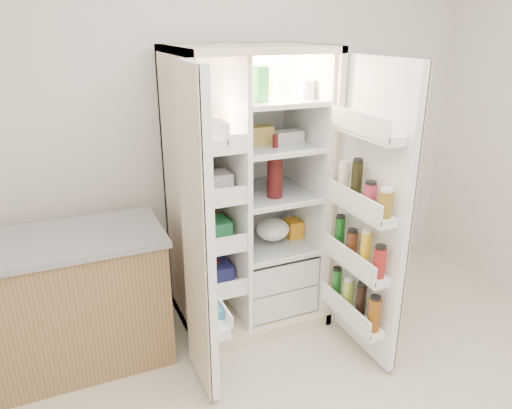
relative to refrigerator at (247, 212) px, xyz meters
name	(u,v)px	position (x,y,z in m)	size (l,w,h in m)	color
wall_back	(214,113)	(-0.09, 0.35, 0.60)	(4.00, 0.02, 2.70)	silver
refrigerator	(247,212)	(0.00, 0.00, 0.00)	(0.92, 0.70, 1.80)	beige
freezer_door	(199,240)	(-0.52, -0.60, 0.15)	(0.15, 0.40, 1.72)	white
fridge_door	(370,221)	(0.46, -0.69, 0.12)	(0.17, 0.58, 1.72)	white
kitchen_counter	(69,302)	(-1.16, -0.10, -0.34)	(1.12, 0.59, 0.81)	olive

